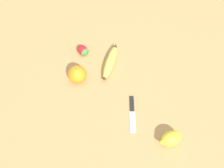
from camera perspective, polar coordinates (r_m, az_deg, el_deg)
ground_plane at (r=0.92m, az=3.74°, el=0.28°), size 3.00×3.00×0.00m
banana at (r=0.97m, az=-0.42°, el=5.94°), size 0.05×0.21×0.04m
orange at (r=0.91m, az=-9.07°, el=2.56°), size 0.08×0.08×0.08m
strawberry at (r=1.01m, az=-7.54°, el=8.66°), size 0.07×0.07×0.04m
lemon at (r=0.81m, az=15.14°, el=-13.56°), size 0.09×0.08×0.05m
paring_knife at (r=0.85m, az=5.29°, el=-7.33°), size 0.05×0.16×0.01m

